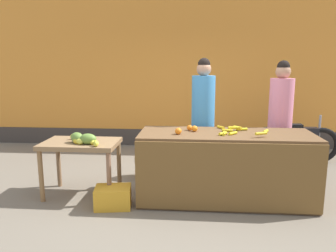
% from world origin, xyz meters
% --- Properties ---
extents(ground_plane, '(24.00, 24.00, 0.00)m').
position_xyz_m(ground_plane, '(0.00, 0.00, 0.00)').
color(ground_plane, '#756B5B').
extents(market_wall_back, '(8.72, 0.23, 3.38)m').
position_xyz_m(market_wall_back, '(0.00, 2.91, 1.66)').
color(market_wall_back, orange).
rests_on(market_wall_back, ground).
extents(fruit_stall_counter, '(2.22, 0.84, 0.90)m').
position_xyz_m(fruit_stall_counter, '(0.53, -0.01, 0.45)').
color(fruit_stall_counter, brown).
rests_on(fruit_stall_counter, ground).
extents(side_table_wooden, '(0.99, 0.64, 0.75)m').
position_xyz_m(side_table_wooden, '(-1.39, 0.00, 0.64)').
color(side_table_wooden, olive).
rests_on(side_table_wooden, ground).
extents(banana_bunch_pile, '(0.66, 0.62, 0.07)m').
position_xyz_m(banana_bunch_pile, '(0.67, 0.02, 0.93)').
color(banana_bunch_pile, yellow).
rests_on(banana_bunch_pile, fruit_stall_counter).
extents(orange_pile, '(0.28, 0.34, 0.08)m').
position_xyz_m(orange_pile, '(0.03, -0.01, 0.94)').
color(orange_pile, orange).
rests_on(orange_pile, fruit_stall_counter).
extents(mango_papaya_pile, '(0.53, 0.48, 0.14)m').
position_xyz_m(mango_papaya_pile, '(-1.33, -0.10, 0.81)').
color(mango_papaya_pile, yellow).
rests_on(mango_papaya_pile, side_table_wooden).
extents(vendor_woman_blue_shirt, '(0.34, 0.34, 1.85)m').
position_xyz_m(vendor_woman_blue_shirt, '(0.25, 0.65, 0.94)').
color(vendor_woman_blue_shirt, '#33333D').
rests_on(vendor_woman_blue_shirt, ground).
extents(vendor_woman_pink_shirt, '(0.34, 0.34, 1.82)m').
position_xyz_m(vendor_woman_pink_shirt, '(1.37, 0.67, 0.92)').
color(vendor_woman_pink_shirt, '#33333D').
rests_on(vendor_woman_pink_shirt, ground).
extents(parked_motorcycle, '(1.60, 0.18, 0.88)m').
position_xyz_m(parked_motorcycle, '(1.94, 1.80, 0.40)').
color(parked_motorcycle, black).
rests_on(parked_motorcycle, ground).
extents(produce_crate, '(0.48, 0.38, 0.26)m').
position_xyz_m(produce_crate, '(-0.88, -0.36, 0.13)').
color(produce_crate, gold).
rests_on(produce_crate, ground).
extents(produce_sack, '(0.47, 0.46, 0.55)m').
position_xyz_m(produce_sack, '(-0.64, 0.75, 0.28)').
color(produce_sack, tan).
rests_on(produce_sack, ground).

